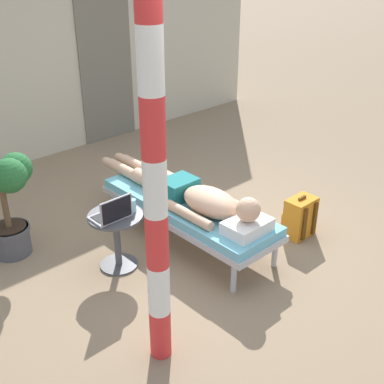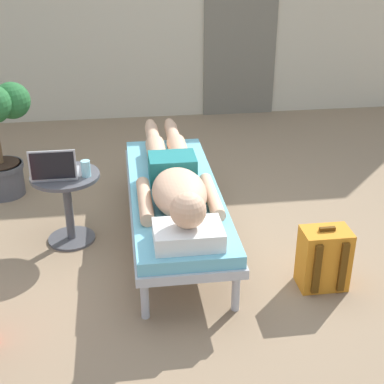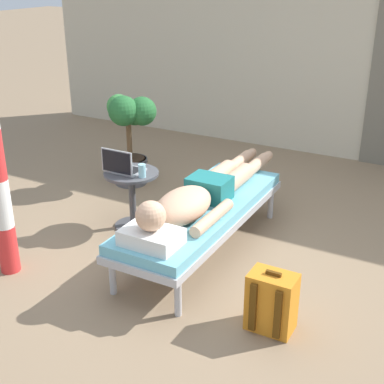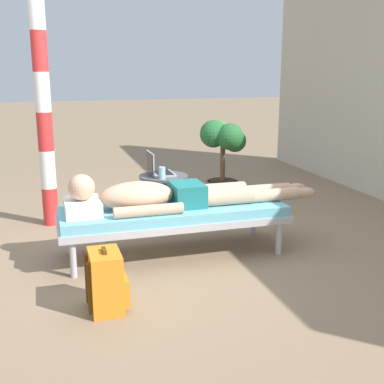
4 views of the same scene
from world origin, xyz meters
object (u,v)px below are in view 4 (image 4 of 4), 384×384
potted_plant (223,153)px  side_table (164,192)px  lounge_chair (173,215)px  porch_post (42,92)px  person_reclining (165,196)px  laptop (157,169)px  backpack (106,282)px  drink_glass (162,173)px

potted_plant → side_table: bearing=-55.1°
lounge_chair → porch_post: 1.80m
person_reclining → laptop: (-0.81, 0.12, 0.07)m
backpack → potted_plant: potted_plant is taller
lounge_chair → drink_glass: size_ratio=16.63×
side_table → potted_plant: 1.05m
laptop → porch_post: (-0.35, -1.03, 0.74)m
porch_post → backpack: bearing=8.4°
laptop → backpack: laptop is taller
backpack → porch_post: (-2.02, -0.30, 1.12)m
backpack → porch_post: size_ratio=0.16×
drink_glass → backpack: 1.68m
person_reclining → porch_post: bearing=-141.7°
laptop → porch_post: size_ratio=0.12×
lounge_chair → side_table: 0.76m
laptop → side_table: bearing=40.5°
side_table → potted_plant: (-0.58, 0.83, 0.25)m
backpack → potted_plant: 2.76m
porch_post → side_table: bearing=69.4°
person_reclining → porch_post: (-1.16, -0.91, 0.80)m
laptop → backpack: bearing=-23.6°
lounge_chair → side_table: (-0.75, 0.10, 0.01)m
side_table → backpack: side_table is taller
laptop → backpack: (1.67, -0.73, -0.39)m
drink_glass → porch_post: size_ratio=0.04×
drink_glass → potted_plant: bearing=129.6°
lounge_chair → person_reclining: bearing=-90.0°
drink_glass → backpack: size_ratio=0.27×
laptop → person_reclining: bearing=-8.1°
side_table → potted_plant: size_ratio=0.53×
side_table → person_reclining: bearing=-12.5°
backpack → porch_post: porch_post is taller
potted_plant → porch_post: (0.17, -1.91, 0.71)m
person_reclining → potted_plant: (-1.33, 1.00, 0.09)m
backpack → drink_glass: bearing=153.5°
person_reclining → laptop: 0.82m
backpack → porch_post: 2.33m
lounge_chair → potted_plant: 1.65m
side_table → porch_post: 1.51m
potted_plant → backpack: bearing=-36.3°
laptop → drink_glass: 0.21m
drink_glass → backpack: bearing=-26.5°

